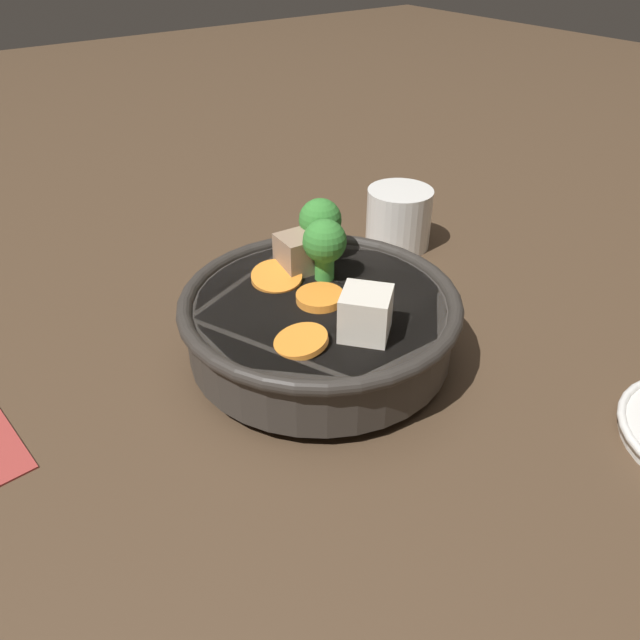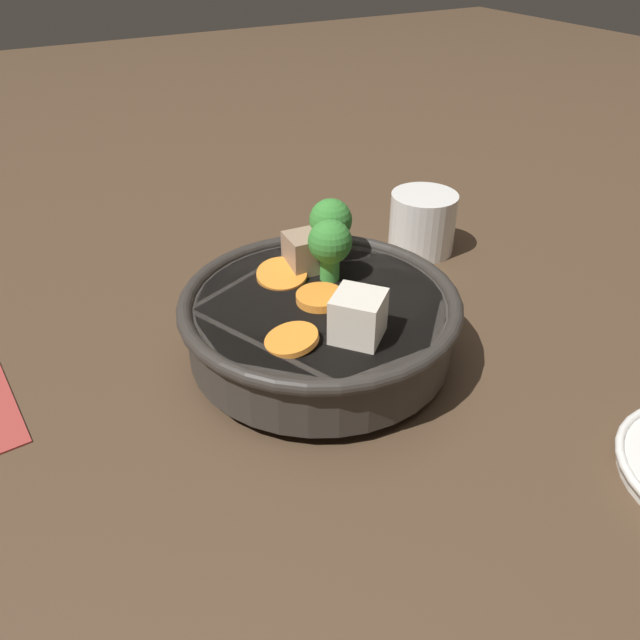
% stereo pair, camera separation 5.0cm
% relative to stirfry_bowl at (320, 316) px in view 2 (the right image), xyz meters
% --- Properties ---
extents(ground_plane, '(3.00, 3.00, 0.00)m').
position_rel_stirfry_bowl_xyz_m(ground_plane, '(0.00, -0.00, -0.04)').
color(ground_plane, '#4C3826').
extents(stirfry_bowl, '(0.22, 0.22, 0.11)m').
position_rel_stirfry_bowl_xyz_m(stirfry_bowl, '(0.00, 0.00, 0.00)').
color(stirfry_bowl, '#38332D').
rests_on(stirfry_bowl, ground_plane).
extents(tea_cup, '(0.07, 0.07, 0.06)m').
position_rel_stirfry_bowl_xyz_m(tea_cup, '(-0.11, 0.19, -0.01)').
color(tea_cup, white).
rests_on(tea_cup, ground_plane).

